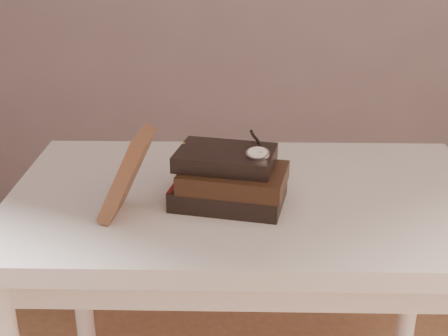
{
  "coord_description": "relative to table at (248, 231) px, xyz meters",
  "views": [
    {
      "loc": [
        -0.03,
        -0.79,
        1.29
      ],
      "look_at": [
        -0.05,
        0.3,
        0.82
      ],
      "focal_mm": 48.51,
      "sensor_mm": 36.0,
      "label": 1
    }
  ],
  "objects": [
    {
      "name": "eyeglasses",
      "position": [
        -0.1,
        0.04,
        0.15
      ],
      "size": [
        0.11,
        0.12,
        0.04
      ],
      "color": "silver",
      "rests_on": "book_stack"
    },
    {
      "name": "pocket_watch",
      "position": [
        0.01,
        -0.06,
        0.21
      ],
      "size": [
        0.05,
        0.15,
        0.02
      ],
      "color": "silver",
      "rests_on": "book_stack"
    },
    {
      "name": "table",
      "position": [
        0.0,
        0.0,
        0.0
      ],
      "size": [
        1.0,
        0.6,
        0.75
      ],
      "color": "beige",
      "rests_on": "ground"
    },
    {
      "name": "book_stack",
      "position": [
        -0.04,
        -0.05,
        0.14
      ],
      "size": [
        0.24,
        0.19,
        0.11
      ],
      "color": "black",
      "rests_on": "table"
    },
    {
      "name": "journal",
      "position": [
        -0.23,
        -0.11,
        0.18
      ],
      "size": [
        0.11,
        0.12,
        0.17
      ],
      "primitive_type": "cube",
      "rotation": [
        0.0,
        0.44,
        -0.1
      ],
      "color": "#482A1C",
      "rests_on": "table"
    }
  ]
}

